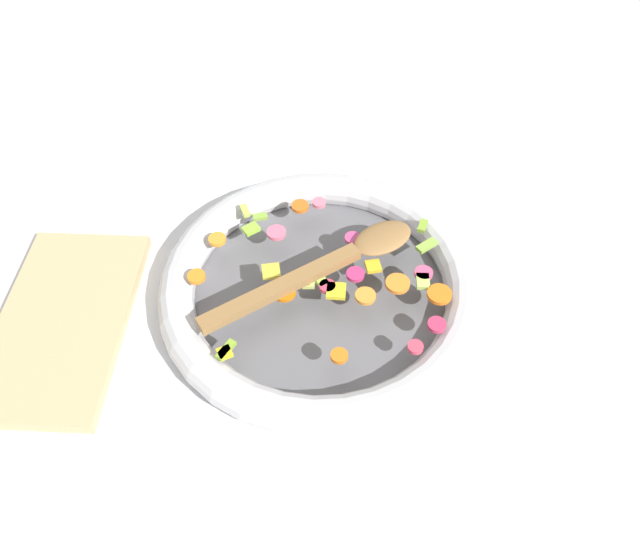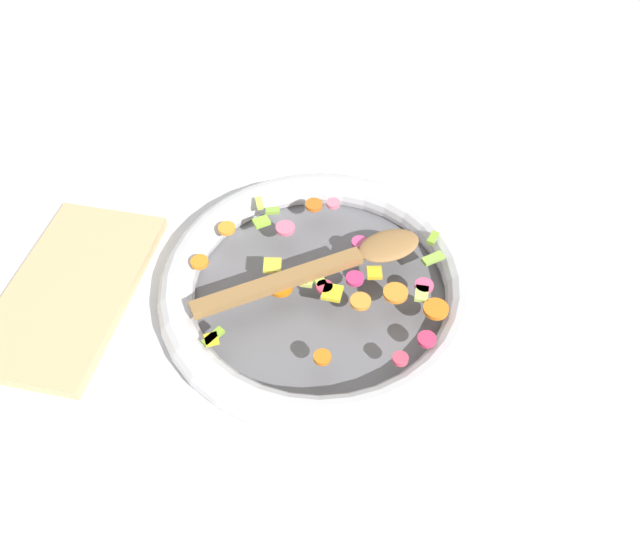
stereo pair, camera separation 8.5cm
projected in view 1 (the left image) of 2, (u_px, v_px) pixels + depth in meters
The scene contains 5 objects.
ground_plane at pixel (320, 297), 0.89m from camera, with size 4.00×4.00×0.00m, color silver.
skillet at pixel (320, 287), 0.87m from camera, with size 0.45×0.45×0.05m.
chopped_vegetables at pixel (334, 273), 0.85m from camera, with size 0.30×0.37×0.01m.
wooden_spoon at pixel (333, 262), 0.85m from camera, with size 0.22×0.29×0.01m.
cutting_board at pixel (63, 322), 0.85m from camera, with size 0.31×0.17×0.02m.
Camera 1 is at (0.54, 0.03, 0.70)m, focal length 35.00 mm.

